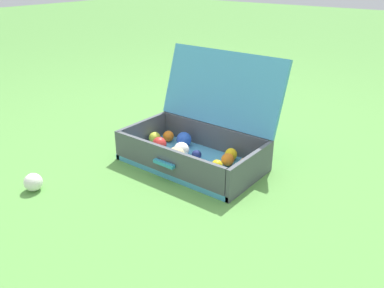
{
  "coord_description": "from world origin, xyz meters",
  "views": [
    {
      "loc": [
        1.03,
        -1.29,
        0.86
      ],
      "look_at": [
        0.0,
        0.04,
        0.11
      ],
      "focal_mm": 37.42,
      "sensor_mm": 36.0,
      "label": 1
    }
  ],
  "objects": [
    {
      "name": "open_suitcase",
      "position": [
        -0.0,
        0.09,
        0.11
      ],
      "size": [
        0.64,
        0.5,
        0.49
      ],
      "color": "#4799C6",
      "rests_on": "ground"
    },
    {
      "name": "ground_plane",
      "position": [
        0.0,
        0.0,
        0.0
      ],
      "size": [
        16.0,
        16.0,
        0.0
      ],
      "primitive_type": "plane",
      "color": "#569342"
    },
    {
      "name": "stray_ball_on_grass",
      "position": [
        -0.37,
        -0.55,
        0.04
      ],
      "size": [
        0.08,
        0.08,
        0.08
      ],
      "primitive_type": "sphere",
      "color": "white",
      "rests_on": "ground"
    }
  ]
}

